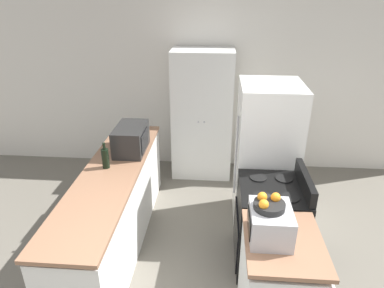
{
  "coord_description": "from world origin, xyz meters",
  "views": [
    {
      "loc": [
        0.28,
        -1.64,
        2.68
      ],
      "look_at": [
        0.0,
        1.88,
        1.05
      ],
      "focal_mm": 32.0,
      "sensor_mm": 36.0,
      "label": 1
    }
  ],
  "objects_px": {
    "toaster_oven": "(270,224)",
    "pantry_cabinet": "(202,115)",
    "stove": "(269,225)",
    "wine_bottle": "(105,158)",
    "fruit_bowl": "(269,204)",
    "refrigerator": "(266,156)",
    "microwave": "(131,139)"
  },
  "relations": [
    {
      "from": "pantry_cabinet",
      "to": "fruit_bowl",
      "type": "height_order",
      "value": "pantry_cabinet"
    },
    {
      "from": "pantry_cabinet",
      "to": "refrigerator",
      "type": "distance_m",
      "value": 1.39
    },
    {
      "from": "pantry_cabinet",
      "to": "microwave",
      "type": "distance_m",
      "value": 1.43
    },
    {
      "from": "pantry_cabinet",
      "to": "refrigerator",
      "type": "height_order",
      "value": "pantry_cabinet"
    },
    {
      "from": "stove",
      "to": "wine_bottle",
      "type": "distance_m",
      "value": 1.84
    },
    {
      "from": "pantry_cabinet",
      "to": "microwave",
      "type": "bearing_deg",
      "value": -122.5
    },
    {
      "from": "stove",
      "to": "wine_bottle",
      "type": "height_order",
      "value": "wine_bottle"
    },
    {
      "from": "pantry_cabinet",
      "to": "fruit_bowl",
      "type": "relative_size",
      "value": 8.08
    },
    {
      "from": "stove",
      "to": "wine_bottle",
      "type": "relative_size",
      "value": 3.74
    },
    {
      "from": "pantry_cabinet",
      "to": "stove",
      "type": "bearing_deg",
      "value": -67.53
    },
    {
      "from": "wine_bottle",
      "to": "fruit_bowl",
      "type": "xyz_separation_m",
      "value": [
        1.57,
        -0.97,
        0.18
      ]
    },
    {
      "from": "refrigerator",
      "to": "microwave",
      "type": "relative_size",
      "value": 3.25
    },
    {
      "from": "toaster_oven",
      "to": "fruit_bowl",
      "type": "relative_size",
      "value": 1.6
    },
    {
      "from": "microwave",
      "to": "toaster_oven",
      "type": "xyz_separation_m",
      "value": [
        1.42,
        -1.42,
        -0.03
      ]
    },
    {
      "from": "refrigerator",
      "to": "fruit_bowl",
      "type": "relative_size",
      "value": 7.38
    },
    {
      "from": "wine_bottle",
      "to": "stove",
      "type": "bearing_deg",
      "value": -8.79
    },
    {
      "from": "pantry_cabinet",
      "to": "microwave",
      "type": "height_order",
      "value": "pantry_cabinet"
    },
    {
      "from": "pantry_cabinet",
      "to": "wine_bottle",
      "type": "bearing_deg",
      "value": -120.01
    },
    {
      "from": "microwave",
      "to": "fruit_bowl",
      "type": "height_order",
      "value": "fruit_bowl"
    },
    {
      "from": "microwave",
      "to": "wine_bottle",
      "type": "xyz_separation_m",
      "value": [
        -0.18,
        -0.43,
        -0.04
      ]
    },
    {
      "from": "toaster_oven",
      "to": "pantry_cabinet",
      "type": "bearing_deg",
      "value": 103.9
    },
    {
      "from": "refrigerator",
      "to": "microwave",
      "type": "distance_m",
      "value": 1.59
    },
    {
      "from": "stove",
      "to": "fruit_bowl",
      "type": "relative_size",
      "value": 4.59
    },
    {
      "from": "wine_bottle",
      "to": "fruit_bowl",
      "type": "distance_m",
      "value": 1.85
    },
    {
      "from": "refrigerator",
      "to": "fruit_bowl",
      "type": "height_order",
      "value": "refrigerator"
    },
    {
      "from": "pantry_cabinet",
      "to": "toaster_oven",
      "type": "xyz_separation_m",
      "value": [
        0.65,
        -2.62,
        0.1
      ]
    },
    {
      "from": "pantry_cabinet",
      "to": "fruit_bowl",
      "type": "xyz_separation_m",
      "value": [
        0.63,
        -2.6,
        0.26
      ]
    },
    {
      "from": "toaster_oven",
      "to": "microwave",
      "type": "bearing_deg",
      "value": 134.94
    },
    {
      "from": "refrigerator",
      "to": "fruit_bowl",
      "type": "bearing_deg",
      "value": -96.84
    },
    {
      "from": "refrigerator",
      "to": "pantry_cabinet",
      "type": "bearing_deg",
      "value": 125.51
    },
    {
      "from": "stove",
      "to": "fruit_bowl",
      "type": "distance_m",
      "value": 1.04
    },
    {
      "from": "refrigerator",
      "to": "wine_bottle",
      "type": "xyz_separation_m",
      "value": [
        -1.75,
        -0.51,
        0.17
      ]
    }
  ]
}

